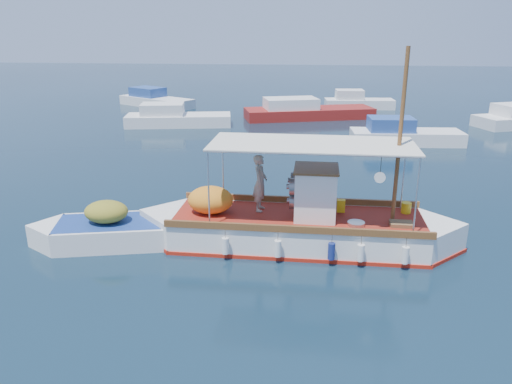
# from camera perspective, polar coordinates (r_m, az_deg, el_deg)

# --- Properties ---
(ground) EXTENTS (160.00, 160.00, 0.00)m
(ground) POSITION_cam_1_polar(r_m,az_deg,el_deg) (16.83, 5.22, -5.47)
(ground) COLOR black
(ground) RESTS_ON ground
(fishing_caique) EXTENTS (10.62, 3.11, 6.48)m
(fishing_caique) POSITION_cam_1_polar(r_m,az_deg,el_deg) (16.32, 4.55, -4.04)
(fishing_caique) COLOR white
(fishing_caique) RESTS_ON ground
(dinghy) EXTENTS (6.67, 2.98, 1.67)m
(dinghy) POSITION_cam_1_polar(r_m,az_deg,el_deg) (16.97, -13.89, -4.46)
(dinghy) COLOR white
(dinghy) RESTS_ON ground
(bg_boat_nw) EXTENTS (7.69, 3.59, 1.80)m
(bg_boat_nw) POSITION_cam_1_polar(r_m,az_deg,el_deg) (36.51, -9.20, 8.25)
(bg_boat_nw) COLOR silver
(bg_boat_nw) RESTS_ON ground
(bg_boat_n) EXTENTS (10.24, 5.46, 1.80)m
(bg_boat_n) POSITION_cam_1_polar(r_m,az_deg,el_deg) (39.14, 5.65, 9.07)
(bg_boat_n) COLOR maroon
(bg_boat_n) RESTS_ON ground
(bg_boat_ne) EXTENTS (6.70, 2.59, 1.80)m
(bg_boat_ne) POSITION_cam_1_polar(r_m,az_deg,el_deg) (31.66, 16.44, 6.19)
(bg_boat_ne) COLOR silver
(bg_boat_ne) RESTS_ON ground
(bg_boat_far_w) EXTENTS (7.49, 5.77, 1.80)m
(bg_boat_far_w) POSITION_cam_1_polar(r_m,az_deg,el_deg) (46.09, -11.50, 10.20)
(bg_boat_far_w) COLOR silver
(bg_boat_far_w) RESTS_ON ground
(bg_boat_far_n) EXTENTS (5.96, 2.40, 1.80)m
(bg_boat_far_n) POSITION_cam_1_polar(r_m,az_deg,el_deg) (44.75, 11.48, 9.97)
(bg_boat_far_n) COLOR silver
(bg_boat_far_n) RESTS_ON ground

